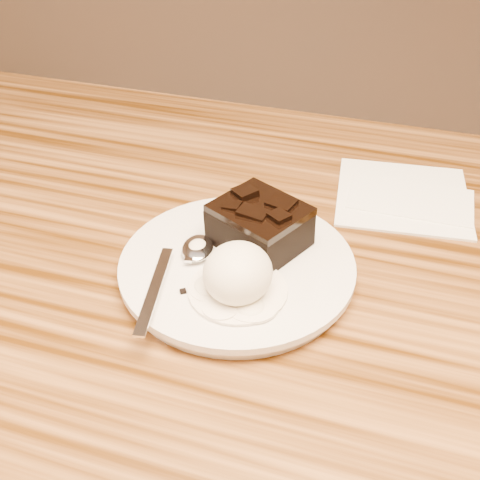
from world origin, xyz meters
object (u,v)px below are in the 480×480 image
(ice_cream_scoop, at_px, (238,273))
(napkin, at_px, (403,195))
(plate, at_px, (237,268))
(brownie, at_px, (260,228))
(spoon, at_px, (198,249))
(dining_table, at_px, (243,465))

(ice_cream_scoop, distance_m, napkin, 0.29)
(plate, xyz_separation_m, ice_cream_scoop, (0.02, -0.04, 0.03))
(brownie, relative_size, napkin, 0.55)
(brownie, height_order, ice_cream_scoop, ice_cream_scoop)
(plate, distance_m, napkin, 0.26)
(ice_cream_scoop, bearing_deg, plate, 108.80)
(ice_cream_scoop, height_order, spoon, ice_cream_scoop)
(spoon, bearing_deg, plate, -11.24)
(dining_table, relative_size, spoon, 6.52)
(dining_table, distance_m, plate, 0.39)
(ice_cream_scoop, relative_size, napkin, 0.44)
(plate, distance_m, spoon, 0.05)
(ice_cream_scoop, height_order, napkin, ice_cream_scoop)
(brownie, xyz_separation_m, spoon, (-0.06, -0.04, -0.02))
(dining_table, height_order, ice_cream_scoop, ice_cream_scoop)
(plate, height_order, brownie, brownie)
(dining_table, bearing_deg, spoon, -161.36)
(brownie, bearing_deg, spoon, -147.41)
(dining_table, relative_size, plate, 4.92)
(napkin, bearing_deg, ice_cream_scoop, -118.52)
(dining_table, bearing_deg, napkin, 52.18)
(dining_table, xyz_separation_m, brownie, (0.01, 0.02, 0.42))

